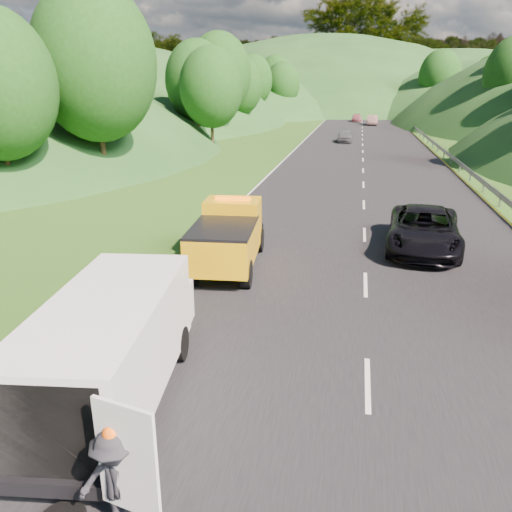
% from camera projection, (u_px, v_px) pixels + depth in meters
% --- Properties ---
extents(ground, '(320.00, 320.00, 0.00)m').
position_uv_depth(ground, '(254.00, 332.00, 13.54)').
color(ground, '#38661E').
rests_on(ground, ground).
extents(road_surface, '(14.00, 200.00, 0.02)m').
position_uv_depth(road_surface, '(363.00, 152.00, 50.08)').
color(road_surface, black).
rests_on(road_surface, ground).
extents(guardrail, '(0.06, 140.00, 1.52)m').
position_uv_depth(guardrail, '(424.00, 140.00, 60.32)').
color(guardrail, gray).
rests_on(guardrail, ground).
extents(tree_line_left, '(14.00, 140.00, 14.00)m').
position_uv_depth(tree_line_left, '(209.00, 131.00, 72.71)').
color(tree_line_left, '#205218').
rests_on(tree_line_left, ground).
extents(hills_backdrop, '(201.00, 288.60, 44.00)m').
position_uv_depth(hills_backdrop, '(375.00, 109.00, 137.25)').
color(hills_backdrop, '#2D5B23').
rests_on(hills_backdrop, ground).
extents(tow_truck, '(2.53, 5.75, 2.40)m').
position_uv_depth(tow_truck, '(228.00, 236.00, 18.04)').
color(tow_truck, black).
rests_on(tow_truck, ground).
extents(white_van, '(3.74, 7.06, 2.40)m').
position_uv_depth(white_van, '(113.00, 343.00, 10.18)').
color(white_van, black).
rests_on(white_van, ground).
extents(woman, '(0.50, 0.61, 1.47)m').
position_uv_depth(woman, '(154.00, 318.00, 14.32)').
color(woman, white).
rests_on(woman, ground).
extents(child, '(0.59, 0.50, 1.06)m').
position_uv_depth(child, '(165.00, 332.00, 13.53)').
color(child, '#D4B871').
rests_on(child, ground).
extents(suitcase, '(0.43, 0.28, 0.65)m').
position_uv_depth(suitcase, '(98.00, 295.00, 15.07)').
color(suitcase, brown).
rests_on(suitcase, ground).
extents(passing_suv, '(3.32, 6.19, 1.65)m').
position_uv_depth(passing_suv, '(422.00, 249.00, 20.31)').
color(passing_suv, black).
rests_on(passing_suv, ground).
extents(dist_car_a, '(1.63, 4.05, 1.38)m').
position_uv_depth(dist_car_a, '(345.00, 142.00, 58.31)').
color(dist_car_a, '#494A4E').
rests_on(dist_car_a, ground).
extents(dist_car_b, '(1.67, 4.78, 1.58)m').
position_uv_depth(dist_car_b, '(372.00, 125.00, 83.41)').
color(dist_car_b, brown).
rests_on(dist_car_b, ground).
extents(dist_car_c, '(1.83, 4.49, 1.30)m').
position_uv_depth(dist_car_c, '(357.00, 122.00, 91.01)').
color(dist_car_c, '#904851').
rests_on(dist_car_c, ground).
extents(dist_car_d, '(1.63, 4.05, 1.38)m').
position_uv_depth(dist_car_d, '(365.00, 116.00, 109.34)').
color(dist_car_d, slate).
rests_on(dist_car_d, ground).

